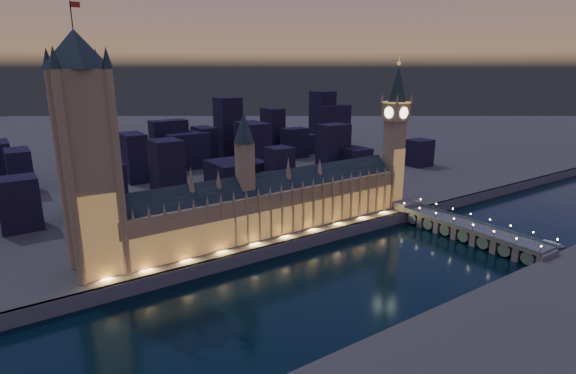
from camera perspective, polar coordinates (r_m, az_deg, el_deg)
ground_plane at (r=255.83m, az=6.11°, el=-11.08°), size 2000.00×2000.00×0.00m
north_bank at (r=718.48m, az=-21.74°, el=5.22°), size 2000.00×960.00×8.00m
embankment_wall at (r=283.80m, az=0.76°, el=-7.40°), size 2000.00×2.50×8.00m
palace_of_westminster at (r=291.08m, az=-2.04°, el=-2.15°), size 202.00×23.77×78.00m
victoria_tower at (r=242.52m, az=-24.20°, el=4.73°), size 31.68×31.68×133.20m
elizabeth_tower at (r=352.48m, az=13.47°, el=7.76°), size 18.00×18.00×111.79m
westminster_bridge at (r=327.11m, az=21.21°, el=-5.01°), size 19.38×113.00×15.90m
river_boat at (r=326.26m, az=29.04°, el=-6.79°), size 43.94×16.58×4.50m
city_backdrop at (r=469.82m, az=-9.97°, el=4.76°), size 459.13×215.63×75.26m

